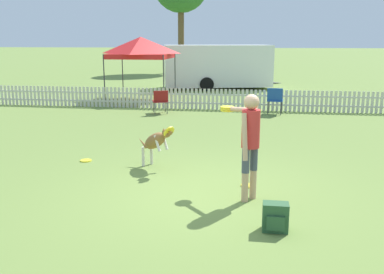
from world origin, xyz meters
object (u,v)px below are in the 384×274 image
frisbee_near_handler (86,160)px  equipment_trailer (217,66)px  handler_person (249,134)px  folding_chair_blue_left (160,100)px  leaping_dog (156,141)px  canopy_tent_main (141,48)px  backpack_on_grass (275,217)px  folding_chair_center (275,98)px  frisbee_near_dog (248,185)px

frisbee_near_handler → equipment_trailer: (1.49, 13.78, 1.16)m
handler_person → folding_chair_blue_left: size_ratio=2.10×
leaping_dog → handler_person: bearing=90.3°
handler_person → equipment_trailer: size_ratio=0.27×
leaping_dog → equipment_trailer: bearing=-141.5°
leaping_dog → canopy_tent_main: canopy_tent_main is taller
backpack_on_grass → canopy_tent_main: size_ratio=0.15×
canopy_tent_main → handler_person: bearing=-67.1°
backpack_on_grass → canopy_tent_main: 13.33m
handler_person → folding_chair_center: 8.09m
frisbee_near_handler → backpack_on_grass: backpack_on_grass is taller
handler_person → equipment_trailer: bearing=45.2°
leaping_dog → equipment_trailer: 14.07m
folding_chair_center → equipment_trailer: (-2.64, 7.43, 0.63)m
handler_person → leaping_dog: size_ratio=1.83×
handler_person → frisbee_near_dog: (-0.00, 0.61, -1.05)m
frisbee_near_dog → handler_person: bearing=-89.8°
handler_person → leaping_dog: (-1.81, 1.41, -0.50)m
equipment_trailer → backpack_on_grass: bearing=-95.9°
frisbee_near_dog → equipment_trailer: equipment_trailer is taller
backpack_on_grass → folding_chair_blue_left: bearing=111.8°
frisbee_near_handler → backpack_on_grass: bearing=-36.6°
frisbee_near_handler → backpack_on_grass: (3.78, -2.81, 0.18)m
backpack_on_grass → equipment_trailer: bearing=97.9°
folding_chair_center → canopy_tent_main: size_ratio=0.35×
leaping_dog → folding_chair_center: size_ratio=1.02×
frisbee_near_dog → folding_chair_blue_left: (-3.11, 7.04, 0.47)m
handler_person → backpack_on_grass: (0.39, -1.13, -0.87)m
frisbee_near_handler → canopy_tent_main: canopy_tent_main is taller
frisbee_near_dog → canopy_tent_main: 11.64m
folding_chair_blue_left → folding_chair_center: size_ratio=0.89×
leaping_dog → canopy_tent_main: size_ratio=0.36×
frisbee_near_dog → equipment_trailer: 15.02m
folding_chair_blue_left → folding_chair_center: 3.88m
frisbee_near_handler → leaping_dog: bearing=-10.0°
backpack_on_grass → frisbee_near_dog: bearing=102.9°
handler_person → folding_chair_center: size_ratio=1.86×
leaping_dog → folding_chair_blue_left: (-1.31, 6.24, -0.08)m
handler_person → folding_chair_blue_left: bearing=60.3°
handler_person → folding_chair_center: bearing=32.9°
handler_person → canopy_tent_main: (-4.67, 11.05, 1.08)m
frisbee_near_handler → equipment_trailer: 13.91m
folding_chair_center → backpack_on_grass: bearing=94.6°
frisbee_near_dog → backpack_on_grass: bearing=-77.1°
frisbee_near_dog → equipment_trailer: size_ratio=0.04×
leaping_dog → folding_chair_blue_left: size_ratio=1.15×
folding_chair_blue_left → folding_chair_center: folding_chair_center is taller
frisbee_near_handler → equipment_trailer: equipment_trailer is taller
folding_chair_blue_left → equipment_trailer: 7.95m
frisbee_near_handler → frisbee_near_dog: bearing=-17.7°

